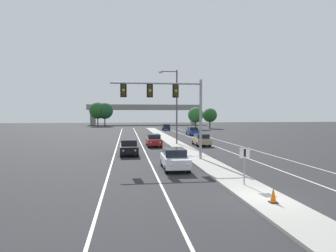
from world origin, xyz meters
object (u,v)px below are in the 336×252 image
at_px(street_lamp_median, 175,102).
at_px(traffic_cone_median_nose, 273,195).
at_px(car_receding_tan, 201,140).
at_px(car_receding_blue, 192,131).
at_px(tree_far_left_c, 105,111).
at_px(car_oncoming_black, 129,147).
at_px(tree_far_right_c, 196,115).
at_px(car_oncoming_red, 154,140).
at_px(car_receding_navy, 166,127).
at_px(tree_far_left_b, 98,111).
at_px(car_oncoming_white, 174,159).
at_px(median_sign_post, 244,160).
at_px(tree_far_right_b, 210,115).

relative_size(street_lamp_median, traffic_cone_median_nose, 13.51).
relative_size(street_lamp_median, car_receding_tan, 2.23).
bearing_deg(car_receding_blue, traffic_cone_median_nose, -97.75).
bearing_deg(traffic_cone_median_nose, tree_far_left_c, 98.70).
height_order(car_oncoming_black, tree_far_right_c, tree_far_right_c).
height_order(car_oncoming_red, car_receding_blue, same).
relative_size(car_receding_tan, tree_far_right_c, 0.75).
bearing_deg(car_receding_navy, tree_far_left_b, 125.57).
bearing_deg(tree_far_right_c, traffic_cone_median_nose, -99.98).
bearing_deg(tree_far_left_b, car_oncoming_black, -82.31).
distance_m(car_oncoming_white, car_oncoming_red, 16.37).
height_order(car_receding_blue, traffic_cone_median_nose, car_receding_blue).
distance_m(median_sign_post, car_receding_tan, 22.76).
bearing_deg(tree_far_right_c, car_oncoming_black, -110.67).
bearing_deg(tree_far_right_c, median_sign_post, -100.50).
xyz_separation_m(car_receding_navy, traffic_cone_median_nose, (-3.33, -63.98, -0.31)).
relative_size(car_receding_blue, tree_far_left_b, 0.55).
relative_size(car_oncoming_white, car_oncoming_red, 1.00).
bearing_deg(car_oncoming_red, car_oncoming_black, -112.84).
bearing_deg(tree_far_right_c, car_receding_navy, -163.15).
xyz_separation_m(median_sign_post, car_receding_navy, (3.29, 60.41, -0.77)).
height_order(car_receding_navy, tree_far_right_c, tree_far_right_c).
relative_size(tree_far_right_c, tree_far_right_b, 1.03).
relative_size(tree_far_left_c, tree_far_left_b, 0.98).
relative_size(median_sign_post, car_receding_tan, 0.49).
bearing_deg(car_oncoming_red, street_lamp_median, 27.22).
height_order(median_sign_post, car_oncoming_white, median_sign_post).
relative_size(car_receding_tan, traffic_cone_median_nose, 6.07).
distance_m(car_receding_blue, tree_far_right_b, 28.39).
height_order(car_oncoming_white, tree_far_left_c, tree_far_left_c).
xyz_separation_m(car_receding_navy, tree_far_left_b, (-19.69, 27.53, 4.48)).
height_order(street_lamp_median, tree_far_left_b, street_lamp_median).
xyz_separation_m(median_sign_post, car_oncoming_white, (-3.11, 6.16, -0.77)).
distance_m(car_oncoming_black, car_receding_blue, 29.88).
height_order(car_receding_tan, traffic_cone_median_nose, car_receding_tan).
relative_size(car_oncoming_black, car_receding_tan, 1.00).
height_order(car_oncoming_white, car_oncoming_red, same).
distance_m(street_lamp_median, car_oncoming_black, 12.33).
xyz_separation_m(car_receding_navy, tree_far_left_c, (-17.33, 27.49, 4.37)).
bearing_deg(car_oncoming_black, traffic_cone_median_nose, -70.57).
relative_size(median_sign_post, tree_far_right_b, 0.38).
relative_size(median_sign_post, car_oncoming_red, 0.49).
height_order(car_receding_blue, car_receding_navy, same).
xyz_separation_m(tree_far_left_c, tree_far_right_b, (31.03, -20.00, -1.38)).
bearing_deg(street_lamp_median, tree_far_right_c, 73.05).
xyz_separation_m(car_oncoming_red, tree_far_left_c, (-10.79, 65.38, 4.37)).
distance_m(median_sign_post, car_oncoming_red, 22.77).
bearing_deg(tree_far_left_c, car_oncoming_red, -80.63).
bearing_deg(car_oncoming_black, car_receding_blue, 64.95).
height_order(car_oncoming_black, car_oncoming_red, same).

